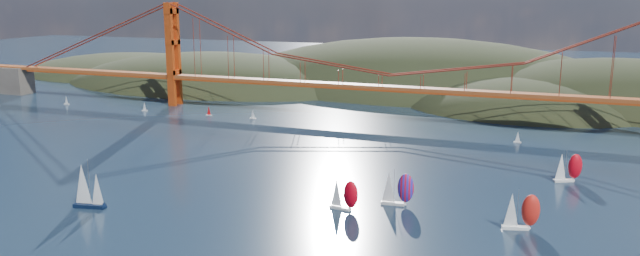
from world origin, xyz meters
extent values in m
ellipsoid|color=black|center=(-140.00, 260.00, -11.20)|extent=(240.00, 140.00, 64.00)
ellipsoid|color=black|center=(-10.00, 300.00, -16.80)|extent=(300.00, 180.00, 96.00)
ellipsoid|color=black|center=(110.00, 270.00, -13.30)|extent=(220.00, 140.00, 76.00)
ellipsoid|color=black|center=(60.00, 240.00, -8.40)|extent=(140.00, 110.00, 48.00)
ellipsoid|color=black|center=(-230.00, 290.00, -7.70)|extent=(200.00, 140.00, 44.00)
cube|color=#98461C|center=(0.00, 180.00, 16.00)|extent=(440.00, 7.00, 1.60)
cube|color=#99390E|center=(0.00, 180.00, 14.80)|extent=(440.00, 7.00, 0.80)
cube|color=#99390E|center=(-120.00, 180.00, 27.50)|extent=(4.00, 8.50, 55.00)
cube|color=#4C443D|center=(-238.00, 180.00, 8.00)|extent=(28.00, 12.00, 16.00)
cube|color=black|center=(-49.92, 29.38, 0.55)|extent=(9.42, 4.15, 1.09)
cylinder|color=#99999E|center=(-49.47, 29.46, 7.67)|extent=(0.14, 0.14, 13.15)
cone|color=white|center=(-51.53, 29.08, 7.01)|extent=(5.94, 5.94, 11.57)
cone|color=white|center=(-47.23, 29.87, 5.70)|extent=(4.24, 4.24, 9.21)
cube|color=white|center=(17.73, 53.47, 0.37)|extent=(6.35, 2.63, 0.74)
cylinder|color=#99999E|center=(18.04, 53.42, 5.36)|extent=(0.09, 0.09, 9.25)
cone|color=white|center=(16.63, 53.63, 4.90)|extent=(3.93, 3.93, 8.14)
ellipsoid|color=#C30212|center=(21.08, 52.96, 4.90)|extent=(4.67, 3.33, 7.77)
cube|color=white|center=(65.47, 54.90, 0.40)|extent=(6.95, 3.55, 0.80)
cylinder|color=#99999E|center=(65.80, 54.99, 5.83)|extent=(0.10, 0.10, 10.05)
cone|color=white|center=(64.31, 54.59, 5.32)|extent=(4.60, 4.60, 8.84)
ellipsoid|color=red|center=(69.03, 55.86, 5.32)|extent=(5.29, 4.07, 8.44)
cube|color=silver|center=(77.60, 103.70, 0.39)|extent=(6.64, 4.41, 0.78)
cylinder|color=#99999E|center=(77.89, 103.83, 5.64)|extent=(0.10, 0.10, 9.73)
cone|color=white|center=(76.54, 103.20, 5.16)|extent=(4.84, 4.84, 8.56)
ellipsoid|color=red|center=(80.82, 105.22, 5.16)|extent=(5.33, 4.52, 8.17)
cube|color=silver|center=(30.88, 62.36, 0.40)|extent=(6.89, 2.52, 0.81)
cylinder|color=#99999E|center=(31.21, 62.39, 5.86)|extent=(0.10, 0.10, 10.11)
cone|color=white|center=(29.67, 62.24, 5.36)|extent=(4.12, 4.12, 8.90)
ellipsoid|color=red|center=(34.57, 62.71, 5.36)|extent=(4.98, 3.40, 8.49)
cube|color=silver|center=(-176.70, 159.91, 0.25)|extent=(3.00, 1.00, 0.50)
cone|color=white|center=(-176.70, 159.91, 2.60)|extent=(2.00, 2.00, 4.20)
cube|color=silver|center=(-125.15, 159.08, 0.25)|extent=(3.00, 1.00, 0.50)
cone|color=white|center=(-125.15, 159.08, 2.60)|extent=(2.00, 2.00, 4.20)
cube|color=silver|center=(-87.61, 160.15, 0.25)|extent=(3.00, 1.00, 0.50)
cone|color=red|center=(-87.61, 160.15, 2.60)|extent=(2.00, 2.00, 4.20)
cube|color=silver|center=(-63.24, 160.35, 0.25)|extent=(3.00, 1.00, 0.50)
cone|color=white|center=(-63.24, 160.35, 2.60)|extent=(2.00, 2.00, 4.20)
cube|color=silver|center=(60.30, 154.21, 0.25)|extent=(3.00, 1.00, 0.50)
cone|color=white|center=(60.30, 154.21, 2.60)|extent=(2.00, 2.00, 4.20)
camera|label=1|loc=(71.57, -106.30, 60.57)|focal=35.00mm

